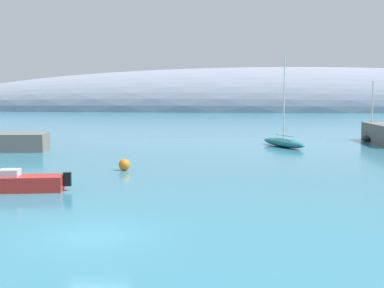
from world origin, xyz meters
The scene contains 6 objects.
water centered at (0.00, 0.00, 0.00)m, with size 600.00×600.00×0.00m, color teal.
distant_ridge centered at (19.93, 188.00, 0.00)m, with size 312.53×58.94×36.00m, color gray.
sailboat_black_near_shore centered at (22.03, 44.71, 0.46)m, with size 4.19×5.84×7.50m.
sailboat_teal_mid_mooring centered at (10.39, 35.97, 0.53)m, with size 5.03×8.03×10.11m.
motorboat_red_foreground centered at (-6.86, 8.50, 0.48)m, with size 5.23×2.56×1.28m.
mooring_buoy_orange centered at (-2.90, 17.07, 0.43)m, with size 0.85×0.85×0.85m, color orange.
Camera 1 is at (5.72, -18.27, 5.38)m, focal length 45.69 mm.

